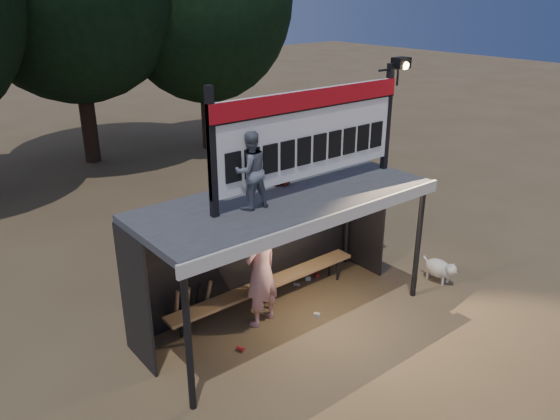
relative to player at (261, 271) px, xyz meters
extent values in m
plane|color=brown|center=(0.38, -0.19, -1.01)|extent=(80.00, 80.00, 0.00)
imported|color=silver|center=(0.00, 0.00, 0.00)|extent=(0.83, 0.64, 2.02)
imported|color=slate|center=(-0.36, -0.25, 1.90)|extent=(0.61, 0.49, 1.19)
imported|color=#9E2518|center=(0.67, 0.30, 1.74)|extent=(0.49, 0.41, 0.86)
cube|color=#3D3D3F|center=(0.38, -0.19, 1.25)|extent=(5.00, 2.00, 0.12)
cube|color=silver|center=(0.38, -1.21, 1.21)|extent=(5.10, 0.06, 0.20)
cylinder|color=black|center=(-2.02, -1.09, 0.09)|extent=(0.10, 0.10, 2.20)
cylinder|color=black|center=(2.78, -1.09, 0.09)|extent=(0.10, 0.10, 2.20)
cylinder|color=black|center=(-2.02, 0.71, 0.09)|extent=(0.10, 0.10, 2.20)
cylinder|color=black|center=(2.78, 0.71, 0.09)|extent=(0.10, 0.10, 2.20)
cube|color=black|center=(0.38, 0.81, 0.09)|extent=(5.00, 0.04, 2.20)
cube|color=black|center=(-2.12, 0.31, 0.09)|extent=(0.04, 1.00, 2.20)
cube|color=black|center=(2.88, 0.31, 0.09)|extent=(0.04, 1.00, 2.20)
cylinder|color=black|center=(0.38, 0.81, 1.14)|extent=(5.00, 0.06, 0.06)
cube|color=black|center=(-0.97, -0.19, 2.26)|extent=(0.10, 0.10, 1.90)
cube|color=black|center=(2.73, -0.19, 2.26)|extent=(0.10, 0.10, 1.90)
cube|color=white|center=(0.88, -0.19, 2.26)|extent=(3.80, 0.08, 1.40)
cube|color=red|center=(0.88, -0.24, 2.82)|extent=(3.80, 0.04, 0.28)
cube|color=black|center=(0.88, -0.24, 2.67)|extent=(3.80, 0.02, 0.03)
cube|color=black|center=(-0.65, -0.24, 2.01)|extent=(0.27, 0.03, 0.45)
cube|color=black|center=(-0.31, -0.24, 2.01)|extent=(0.27, 0.03, 0.45)
cube|color=black|center=(0.03, -0.24, 2.01)|extent=(0.27, 0.03, 0.45)
cube|color=black|center=(0.37, -0.24, 2.01)|extent=(0.27, 0.03, 0.45)
cube|color=black|center=(0.71, -0.24, 2.01)|extent=(0.27, 0.03, 0.45)
cube|color=black|center=(1.05, -0.24, 2.01)|extent=(0.27, 0.03, 0.45)
cube|color=black|center=(1.39, -0.24, 2.01)|extent=(0.27, 0.03, 0.45)
cube|color=black|center=(1.73, -0.24, 2.01)|extent=(0.27, 0.03, 0.45)
cube|color=black|center=(2.07, -0.24, 2.01)|extent=(0.27, 0.03, 0.45)
cube|color=black|center=(2.41, -0.24, 2.01)|extent=(0.27, 0.03, 0.45)
cylinder|color=black|center=(2.68, -0.19, 3.11)|extent=(0.50, 0.04, 0.04)
cylinder|color=black|center=(2.93, -0.19, 2.96)|extent=(0.04, 0.04, 0.30)
cube|color=black|center=(2.93, -0.24, 3.21)|extent=(0.30, 0.22, 0.18)
sphere|color=#FFD88C|center=(2.93, -0.33, 3.17)|extent=(0.14, 0.14, 0.14)
cube|color=#9A7348|center=(0.38, 0.36, -0.56)|extent=(4.00, 0.35, 0.06)
cylinder|color=black|center=(-1.32, 0.24, -0.79)|extent=(0.05, 0.05, 0.45)
cylinder|color=black|center=(-1.32, 0.48, -0.79)|extent=(0.05, 0.05, 0.45)
cylinder|color=black|center=(0.38, 0.24, -0.79)|extent=(0.05, 0.05, 0.45)
cylinder|color=black|center=(0.38, 0.48, -0.79)|extent=(0.05, 0.05, 0.45)
cylinder|color=black|center=(2.08, 0.24, -0.79)|extent=(0.05, 0.05, 0.45)
cylinder|color=black|center=(2.08, 0.48, -0.79)|extent=(0.05, 0.05, 0.45)
cylinder|color=black|center=(1.38, 11.31, 1.08)|extent=(0.50, 0.50, 4.18)
cylinder|color=#312115|center=(5.38, 10.31, 0.75)|extent=(0.50, 0.50, 3.52)
ellipsoid|color=beige|center=(3.62, -1.03, -0.74)|extent=(0.36, 0.58, 0.36)
sphere|color=white|center=(3.62, -1.31, -0.65)|extent=(0.22, 0.22, 0.22)
cone|color=beige|center=(3.62, -1.41, -0.67)|extent=(0.10, 0.10, 0.10)
cone|color=beige|center=(3.57, -1.33, -0.55)|extent=(0.06, 0.06, 0.07)
cone|color=beige|center=(3.67, -1.33, -0.55)|extent=(0.06, 0.06, 0.07)
cylinder|color=beige|center=(3.54, -1.21, -0.92)|extent=(0.05, 0.05, 0.18)
cylinder|color=#EFE2CF|center=(3.70, -1.21, -0.92)|extent=(0.05, 0.05, 0.18)
cylinder|color=beige|center=(3.54, -0.85, -0.92)|extent=(0.05, 0.05, 0.18)
cylinder|color=beige|center=(3.70, -0.85, -0.92)|extent=(0.05, 0.05, 0.18)
cylinder|color=white|center=(3.62, -0.73, -0.67)|extent=(0.04, 0.16, 0.14)
cylinder|color=#9C6D48|center=(-1.31, 0.63, -0.58)|extent=(0.07, 0.27, 0.84)
cylinder|color=#9C7B48|center=(-1.11, 0.63, -0.58)|extent=(0.07, 0.30, 0.83)
cylinder|color=black|center=(-0.91, 0.63, -0.58)|extent=(0.07, 0.33, 0.83)
cylinder|color=olive|center=(-0.71, 0.63, -0.58)|extent=(0.07, 0.35, 0.82)
cube|color=#A4201C|center=(1.84, 0.58, -0.97)|extent=(0.11, 0.12, 0.08)
cylinder|color=#B7B7BC|center=(1.28, 0.55, -0.98)|extent=(0.12, 0.14, 0.07)
cube|color=beige|center=(0.84, -0.50, -0.97)|extent=(0.11, 0.12, 0.08)
cylinder|color=red|center=(-0.76, -0.45, -0.98)|extent=(0.10, 0.13, 0.07)
cube|color=#B3B3B8|center=(1.60, 0.60, -0.97)|extent=(0.12, 0.11, 0.08)
camera|label=1|loc=(-4.85, -6.53, 4.39)|focal=35.00mm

